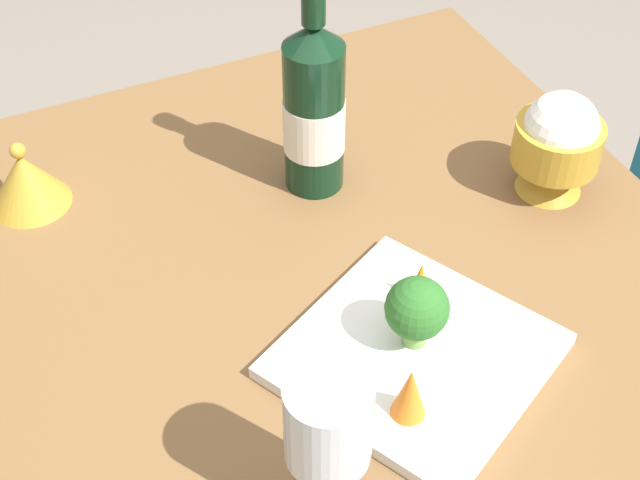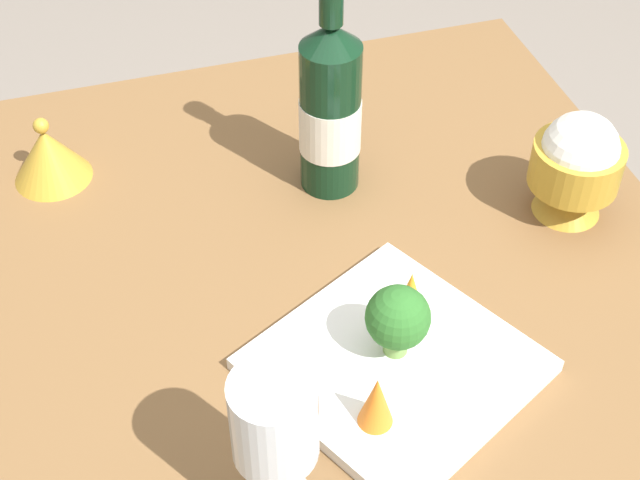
{
  "view_description": "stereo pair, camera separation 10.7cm",
  "coord_description": "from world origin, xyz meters",
  "px_view_note": "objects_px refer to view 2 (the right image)",
  "views": [
    {
      "loc": [
        0.7,
        -0.32,
        1.52
      ],
      "look_at": [
        0.0,
        0.0,
        0.77
      ],
      "focal_mm": 51.9,
      "sensor_mm": 36.0,
      "label": 1
    },
    {
      "loc": [
        0.74,
        -0.22,
        1.52
      ],
      "look_at": [
        0.0,
        0.0,
        0.77
      ],
      "focal_mm": 51.9,
      "sensor_mm": 36.0,
      "label": 2
    }
  ],
  "objects_px": {
    "wine_glass": "(274,423)",
    "carrot_garnish_left": "(411,291)",
    "carrot_garnish_right": "(376,401)",
    "wine_bottle": "(330,107)",
    "rice_bowl_lid": "(48,154)",
    "broccoli_floret": "(398,319)",
    "rice_bowl": "(576,164)",
    "serving_plate": "(395,365)"
  },
  "relations": [
    {
      "from": "serving_plate",
      "to": "rice_bowl",
      "type": "bearing_deg",
      "value": 121.01
    },
    {
      "from": "serving_plate",
      "to": "carrot_garnish_right",
      "type": "relative_size",
      "value": 5.19
    },
    {
      "from": "carrot_garnish_right",
      "to": "carrot_garnish_left",
      "type": "bearing_deg",
      "value": 146.82
    },
    {
      "from": "rice_bowl",
      "to": "carrot_garnish_right",
      "type": "xyz_separation_m",
      "value": [
        0.24,
        -0.34,
        -0.03
      ]
    },
    {
      "from": "wine_glass",
      "to": "broccoli_floret",
      "type": "xyz_separation_m",
      "value": [
        -0.13,
        0.16,
        -0.06
      ]
    },
    {
      "from": "rice_bowl_lid",
      "to": "carrot_garnish_left",
      "type": "xyz_separation_m",
      "value": [
        0.36,
        0.36,
        0.0
      ]
    },
    {
      "from": "rice_bowl",
      "to": "carrot_garnish_left",
      "type": "relative_size",
      "value": 2.63
    },
    {
      "from": "wine_bottle",
      "to": "carrot_garnish_left",
      "type": "xyz_separation_m",
      "value": [
        0.25,
        0.02,
        -0.07
      ]
    },
    {
      "from": "serving_plate",
      "to": "carrot_garnish_right",
      "type": "distance_m",
      "value": 0.09
    },
    {
      "from": "serving_plate",
      "to": "carrot_garnish_right",
      "type": "xyz_separation_m",
      "value": [
        0.07,
        -0.04,
        0.04
      ]
    },
    {
      "from": "rice_bowl",
      "to": "serving_plate",
      "type": "bearing_deg",
      "value": -58.99
    },
    {
      "from": "serving_plate",
      "to": "broccoli_floret",
      "type": "bearing_deg",
      "value": 160.59
    },
    {
      "from": "wine_bottle",
      "to": "broccoli_floret",
      "type": "distance_m",
      "value": 0.31
    },
    {
      "from": "rice_bowl",
      "to": "rice_bowl_lid",
      "type": "height_order",
      "value": "rice_bowl"
    },
    {
      "from": "rice_bowl_lid",
      "to": "broccoli_floret",
      "type": "xyz_separation_m",
      "value": [
        0.41,
        0.32,
        0.03
      ]
    },
    {
      "from": "carrot_garnish_left",
      "to": "carrot_garnish_right",
      "type": "distance_m",
      "value": 0.16
    },
    {
      "from": "broccoli_floret",
      "to": "carrot_garnish_left",
      "type": "relative_size",
      "value": 1.59
    },
    {
      "from": "rice_bowl",
      "to": "rice_bowl_lid",
      "type": "relative_size",
      "value": 1.42
    },
    {
      "from": "wine_glass",
      "to": "carrot_garnish_right",
      "type": "bearing_deg",
      "value": 114.64
    },
    {
      "from": "wine_glass",
      "to": "serving_plate",
      "type": "bearing_deg",
      "value": 126.53
    },
    {
      "from": "wine_bottle",
      "to": "rice_bowl_lid",
      "type": "distance_m",
      "value": 0.37
    },
    {
      "from": "rice_bowl",
      "to": "serving_plate",
      "type": "relative_size",
      "value": 0.42
    },
    {
      "from": "rice_bowl",
      "to": "carrot_garnish_right",
      "type": "distance_m",
      "value": 0.41
    },
    {
      "from": "wine_bottle",
      "to": "serving_plate",
      "type": "height_order",
      "value": "wine_bottle"
    },
    {
      "from": "wine_glass",
      "to": "carrot_garnish_left",
      "type": "distance_m",
      "value": 0.28
    },
    {
      "from": "wine_glass",
      "to": "carrot_garnish_right",
      "type": "height_order",
      "value": "wine_glass"
    },
    {
      "from": "wine_bottle",
      "to": "carrot_garnish_left",
      "type": "relative_size",
      "value": 5.61
    },
    {
      "from": "carrot_garnish_right",
      "to": "serving_plate",
      "type": "bearing_deg",
      "value": 145.3
    },
    {
      "from": "rice_bowl_lid",
      "to": "carrot_garnish_right",
      "type": "bearing_deg",
      "value": 28.98
    },
    {
      "from": "wine_bottle",
      "to": "serving_plate",
      "type": "relative_size",
      "value": 0.89
    },
    {
      "from": "rice_bowl",
      "to": "carrot_garnish_right",
      "type": "height_order",
      "value": "rice_bowl"
    },
    {
      "from": "wine_glass",
      "to": "rice_bowl_lid",
      "type": "bearing_deg",
      "value": -163.62
    },
    {
      "from": "rice_bowl",
      "to": "carrot_garnish_right",
      "type": "relative_size",
      "value": 2.18
    },
    {
      "from": "serving_plate",
      "to": "carrot_garnish_left",
      "type": "distance_m",
      "value": 0.08
    },
    {
      "from": "wine_bottle",
      "to": "wine_glass",
      "type": "relative_size",
      "value": 1.69
    },
    {
      "from": "wine_bottle",
      "to": "broccoli_floret",
      "type": "relative_size",
      "value": 3.52
    },
    {
      "from": "wine_bottle",
      "to": "broccoli_floret",
      "type": "xyz_separation_m",
      "value": [
        0.3,
        -0.02,
        -0.05
      ]
    },
    {
      "from": "rice_bowl",
      "to": "carrot_garnish_right",
      "type": "bearing_deg",
      "value": -54.48
    },
    {
      "from": "wine_glass",
      "to": "carrot_garnish_right",
      "type": "relative_size",
      "value": 2.75
    },
    {
      "from": "rice_bowl_lid",
      "to": "broccoli_floret",
      "type": "bearing_deg",
      "value": 37.95
    },
    {
      "from": "wine_bottle",
      "to": "rice_bowl_lid",
      "type": "height_order",
      "value": "wine_bottle"
    },
    {
      "from": "wine_bottle",
      "to": "serving_plate",
      "type": "xyz_separation_m",
      "value": [
        0.31,
        -0.02,
        -0.11
      ]
    }
  ]
}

